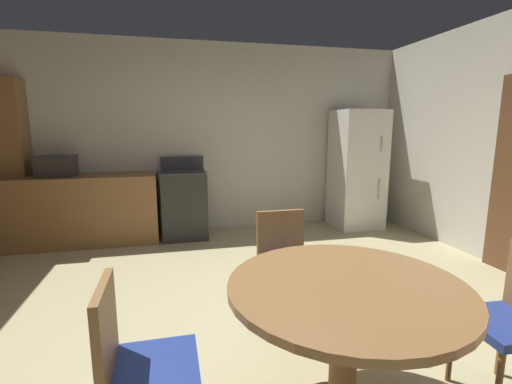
{
  "coord_description": "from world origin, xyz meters",
  "views": [
    {
      "loc": [
        -0.54,
        -2.34,
        1.5
      ],
      "look_at": [
        0.28,
        1.14,
        0.86
      ],
      "focal_mm": 25.04,
      "sensor_mm": 36.0,
      "label": 1
    }
  ],
  "objects_px": {
    "microwave": "(56,166)",
    "chair_north": "(285,261)",
    "refrigerator": "(357,170)",
    "oven_range": "(184,204)",
    "chair_west": "(136,362)",
    "dining_table": "(345,313)"
  },
  "relations": [
    {
      "from": "chair_north",
      "to": "dining_table",
      "type": "bearing_deg",
      "value": 0.0
    },
    {
      "from": "microwave",
      "to": "chair_west",
      "type": "bearing_deg",
      "value": -70.35
    },
    {
      "from": "microwave",
      "to": "dining_table",
      "type": "relative_size",
      "value": 0.38
    },
    {
      "from": "chair_west",
      "to": "chair_north",
      "type": "bearing_deg",
      "value": 44.7
    },
    {
      "from": "microwave",
      "to": "chair_north",
      "type": "distance_m",
      "value": 3.36
    },
    {
      "from": "oven_range",
      "to": "refrigerator",
      "type": "xyz_separation_m",
      "value": [
        2.58,
        -0.05,
        0.41
      ]
    },
    {
      "from": "oven_range",
      "to": "chair_north",
      "type": "xyz_separation_m",
      "value": [
        0.67,
        -2.46,
        0.03
      ]
    },
    {
      "from": "microwave",
      "to": "refrigerator",
      "type": "bearing_deg",
      "value": -0.69
    },
    {
      "from": "dining_table",
      "to": "chair_west",
      "type": "height_order",
      "value": "chair_west"
    },
    {
      "from": "oven_range",
      "to": "chair_west",
      "type": "relative_size",
      "value": 1.26
    },
    {
      "from": "microwave",
      "to": "chair_west",
      "type": "relative_size",
      "value": 0.51
    },
    {
      "from": "microwave",
      "to": "dining_table",
      "type": "height_order",
      "value": "microwave"
    },
    {
      "from": "microwave",
      "to": "oven_range",
      "type": "bearing_deg",
      "value": 0.13
    },
    {
      "from": "oven_range",
      "to": "refrigerator",
      "type": "relative_size",
      "value": 0.62
    },
    {
      "from": "oven_range",
      "to": "chair_west",
      "type": "xyz_separation_m",
      "value": [
        -0.33,
        -3.45,
        0.03
      ]
    },
    {
      "from": "dining_table",
      "to": "chair_north",
      "type": "distance_m",
      "value": 1.0
    },
    {
      "from": "microwave",
      "to": "dining_table",
      "type": "xyz_separation_m",
      "value": [
        2.22,
        -3.44,
        -0.43
      ]
    },
    {
      "from": "refrigerator",
      "to": "microwave",
      "type": "bearing_deg",
      "value": 179.31
    },
    {
      "from": "refrigerator",
      "to": "chair_west",
      "type": "height_order",
      "value": "refrigerator"
    },
    {
      "from": "microwave",
      "to": "chair_north",
      "type": "xyz_separation_m",
      "value": [
        2.23,
        -2.45,
        -0.53
      ]
    },
    {
      "from": "refrigerator",
      "to": "chair_north",
      "type": "bearing_deg",
      "value": -128.48
    },
    {
      "from": "chair_west",
      "to": "oven_range",
      "type": "bearing_deg",
      "value": 84.23
    }
  ]
}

